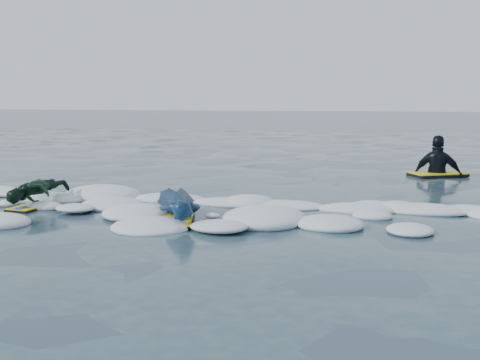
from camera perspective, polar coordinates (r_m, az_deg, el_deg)
name	(u,v)px	position (r m, az deg, el deg)	size (l,w,h in m)	color
ground	(164,225)	(7.92, -7.23, -4.27)	(120.00, 120.00, 0.00)	#182F3B
foam_band	(188,211)	(8.88, -4.97, -2.90)	(12.00, 3.10, 0.30)	white
prone_woman_unit	(177,206)	(8.16, -5.95, -2.48)	(1.11, 1.59, 0.38)	black
prone_child_unit	(37,193)	(9.57, -18.65, -1.21)	(0.75, 1.17, 0.42)	black
waiting_rider_unit	(438,176)	(13.20, 18.22, 0.35)	(1.30, 1.09, 1.71)	black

